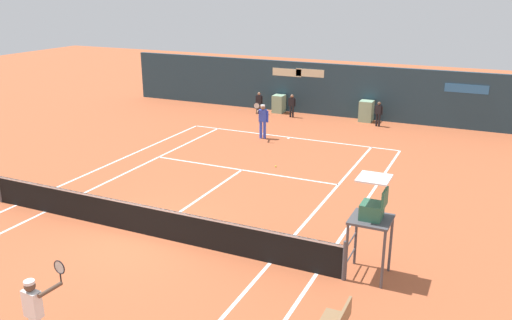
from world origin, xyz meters
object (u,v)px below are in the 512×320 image
player_near_side (35,308)px  tennis_ball_mid_court (276,166)px  umpire_chair (372,214)px  ball_kid_left_post (292,104)px  player_on_baseline (263,118)px  ball_kid_centre_post (379,112)px  ball_kid_right_post (259,101)px

player_near_side → tennis_ball_mid_court: (-0.08, 12.48, -0.94)m
umpire_chair → ball_kid_left_post: size_ratio=2.05×
ball_kid_left_post → tennis_ball_mid_court: (2.53, -8.36, -0.71)m
umpire_chair → player_on_baseline: bearing=36.0°
ball_kid_centre_post → ball_kid_left_post: (-4.85, -0.00, -0.01)m
player_near_side → ball_kid_centre_post: 20.95m
ball_kid_centre_post → umpire_chair: bearing=112.6°
ball_kid_centre_post → tennis_ball_mid_court: ball_kid_centre_post is taller
ball_kid_right_post → player_on_baseline: bearing=107.3°
player_near_side → ball_kid_left_post: bearing=101.4°
ball_kid_left_post → tennis_ball_mid_court: bearing=106.3°
ball_kid_left_post → umpire_chair: bearing=117.0°
umpire_chair → ball_kid_right_post: (-9.94, 15.18, -0.97)m
ball_kid_right_post → player_near_side: bearing=93.6°
player_on_baseline → tennis_ball_mid_court: player_on_baseline is taller
player_on_baseline → tennis_ball_mid_court: (2.24, -3.69, -0.96)m
player_on_baseline → player_near_side: size_ratio=1.02×
player_on_baseline → ball_kid_centre_post: bearing=-152.4°
player_near_side → ball_kid_right_post: 21.34m
ball_kid_left_post → ball_kid_right_post: bearing=-0.5°
tennis_ball_mid_court → ball_kid_left_post: bearing=106.9°
player_near_side → ball_kid_centre_post: (2.24, 20.83, -0.22)m
player_near_side → ball_kid_right_post: bearing=106.8°
ball_kid_centre_post → tennis_ball_mid_court: size_ratio=19.40×
umpire_chair → player_near_side: umpire_chair is taller
player_near_side → ball_kid_left_post: size_ratio=1.42×
ball_kid_left_post → tennis_ball_mid_court: size_ratio=19.10×
player_on_baseline → ball_kid_right_post: (-2.31, 4.67, -0.27)m
player_on_baseline → tennis_ball_mid_court: 4.42m
ball_kid_right_post → tennis_ball_mid_court: ball_kid_right_post is taller
player_on_baseline → ball_kid_centre_post: player_on_baseline is taller
umpire_chair → ball_kid_centre_post: bearing=11.4°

